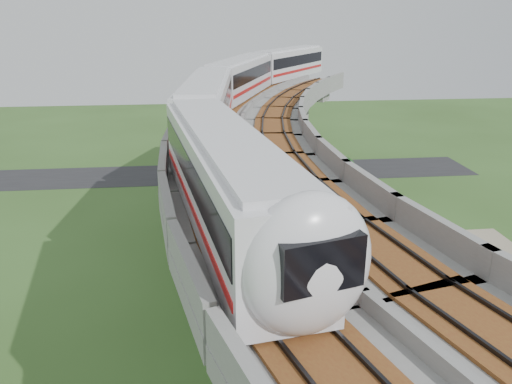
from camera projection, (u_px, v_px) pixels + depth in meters
ground at (245, 315)px, 31.48m from camera, size 160.00×160.00×0.00m
dirt_lot at (472, 319)px, 31.00m from camera, size 18.00×26.00×0.04m
asphalt_road at (224, 173)px, 59.56m from camera, size 60.00×8.00×0.03m
viaduct at (310, 177)px, 28.82m from camera, size 19.58×73.98×11.40m
metro_train at (251, 90)px, 38.96m from camera, size 17.83×59.98×3.64m
fence at (395, 296)px, 32.20m from camera, size 3.87×38.73×1.50m
tree_0 at (342, 168)px, 54.03m from camera, size 2.85×2.85×3.44m
tree_1 at (334, 190)px, 48.37m from camera, size 2.38×2.38×2.81m
tree_2 at (316, 225)px, 40.98m from camera, size 2.05×2.05×2.45m
tree_3 at (333, 265)px, 33.13m from camera, size 1.98×1.98×3.04m
tree_4 at (370, 310)px, 28.46m from camera, size 2.20×2.20×2.91m
car_red at (493, 288)px, 33.17m from camera, size 4.24×2.12×1.34m
car_dark at (437, 288)px, 33.52m from camera, size 3.65×1.72×1.03m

